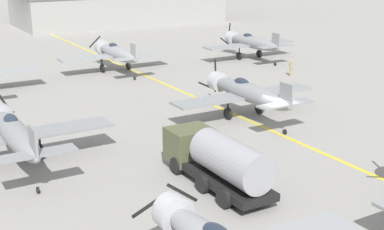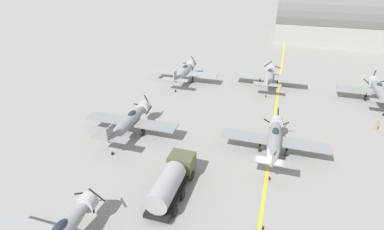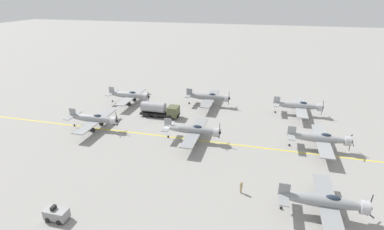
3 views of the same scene
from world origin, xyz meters
The scene contains 8 objects.
ground_plane centered at (0.00, 0.00, 0.00)m, with size 400.00×400.00×0.00m, color gray.
taxiway_stripe centered at (0.00, 0.00, 0.00)m, with size 0.30×160.00×0.01m, color yellow.
airplane_mid_left centered at (-17.21, 2.96, 2.01)m, with size 12.00×9.98×3.65m.
airplane_far_center centered at (-1.81, 24.44, 2.01)m, with size 12.00×9.98×3.65m.
airplane_far_right centered at (14.80, 22.86, 2.01)m, with size 12.00×9.98×3.80m.
airplane_mid_center centered at (0.29, 3.83, 2.01)m, with size 12.00×9.98×3.80m.
fuel_tanker centered at (-8.47, -5.46, 1.51)m, with size 2.68×8.00×2.98m.
ground_crew_walking centered at (12.83, 13.33, 0.90)m, with size 0.36×0.36×1.65m.
Camera 1 is at (-23.27, -28.01, 12.20)m, focal length 50.00 mm.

